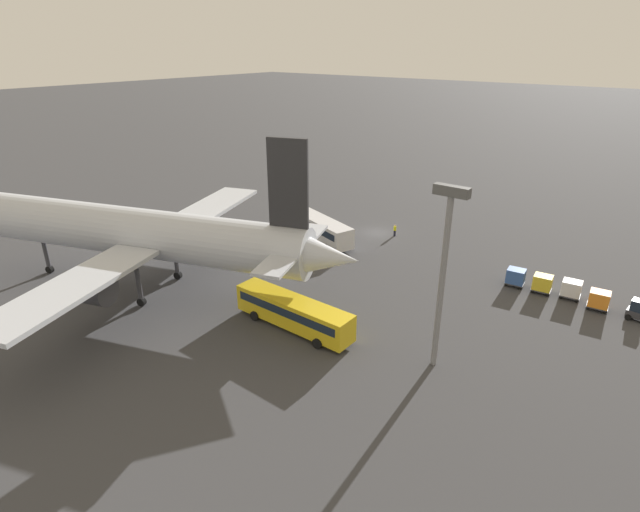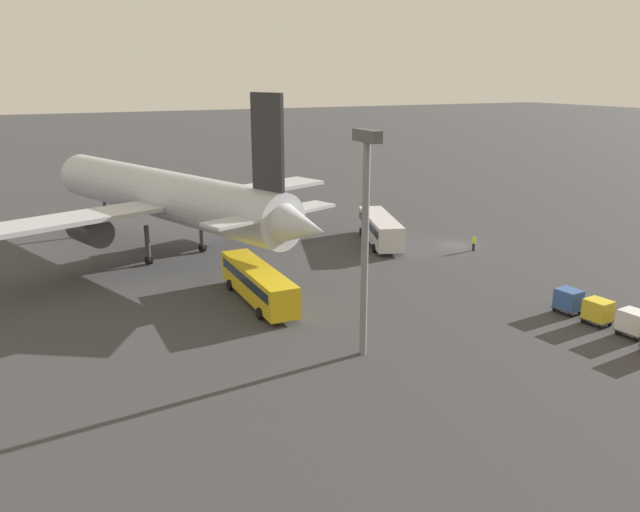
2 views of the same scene
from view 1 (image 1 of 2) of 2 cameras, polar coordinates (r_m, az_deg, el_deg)
name	(u,v)px [view 1 (image 1 of 2)]	position (r m, az deg, el deg)	size (l,w,h in m)	color
ground_plane	(377,233)	(73.26, 6.56, 2.65)	(600.00, 600.00, 0.00)	#38383A
airplane	(142,234)	(56.78, -19.68, 2.40)	(46.99, 40.42, 17.82)	#B2B7C1
shuttle_bus_near	(320,227)	(69.35, -0.04, 3.31)	(12.61, 6.72, 3.24)	silver
shuttle_bus_far	(293,311)	(48.19, -3.07, -6.30)	(12.93, 3.04, 3.11)	gold
baggage_tug	(639,311)	(59.22, 32.67, -5.36)	(2.50, 1.80, 2.10)	#333338
worker_person	(395,230)	(72.08, 8.54, 2.93)	(0.38, 0.38, 1.74)	#1E1E2D
cargo_cart_orange	(599,299)	(59.14, 29.28, -4.34)	(2.16, 1.88, 2.06)	#38383D
cargo_cart_white	(571,289)	(60.25, 26.79, -3.34)	(2.16, 1.88, 2.06)	#38383D
cargo_cart_yellow	(542,283)	(60.26, 24.08, -2.82)	(2.16, 1.88, 2.06)	#38383D
cargo_cart_blue	(516,276)	(60.70, 21.46, -2.19)	(2.16, 1.88, 2.06)	#38383D
light_pole	(444,260)	(40.49, 14.03, -0.40)	(2.80, 0.70, 15.84)	slate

